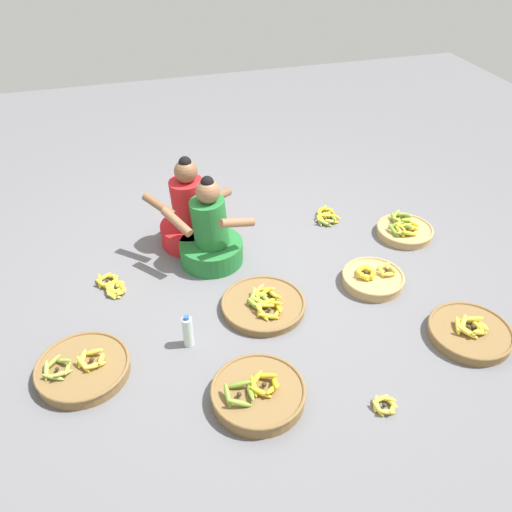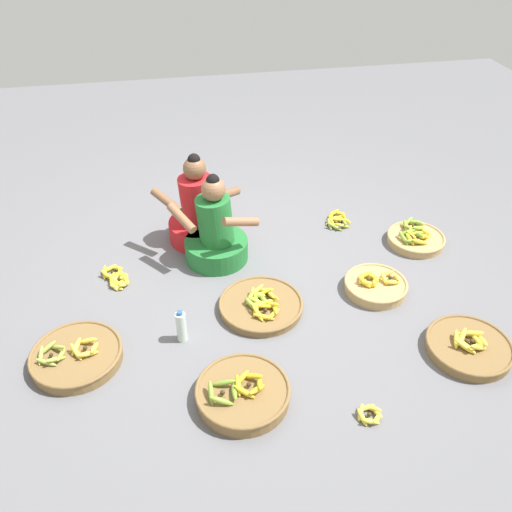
% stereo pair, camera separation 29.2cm
% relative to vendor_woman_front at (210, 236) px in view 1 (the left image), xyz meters
% --- Properties ---
extents(ground_plane, '(10.00, 10.00, 0.00)m').
position_rel_vendor_woman_front_xyz_m(ground_plane, '(0.24, -0.30, -0.25)').
color(ground_plane, slate).
extents(vendor_woman_front, '(0.71, 0.52, 0.78)m').
position_rel_vendor_woman_front_xyz_m(vendor_woman_front, '(0.00, 0.00, 0.00)').
color(vendor_woman_front, '#237233').
rests_on(vendor_woman_front, ground).
extents(vendor_woman_behind, '(0.76, 0.52, 0.81)m').
position_rel_vendor_woman_front_xyz_m(vendor_woman_behind, '(-0.11, 0.32, 0.01)').
color(vendor_woman_behind, red).
rests_on(vendor_woman_behind, ground).
extents(banana_basket_front_center, '(0.63, 0.63, 0.14)m').
position_rel_vendor_woman_front_xyz_m(banana_basket_front_center, '(0.24, -0.69, -0.21)').
color(banana_basket_front_center, brown).
rests_on(banana_basket_front_center, ground).
extents(banana_basket_mid_right, '(0.59, 0.59, 0.18)m').
position_rel_vendor_woman_front_xyz_m(banana_basket_mid_right, '(-0.03, -1.48, -0.19)').
color(banana_basket_mid_right, brown).
rests_on(banana_basket_mid_right, ground).
extents(banana_basket_back_left, '(0.61, 0.61, 0.16)m').
position_rel_vendor_woman_front_xyz_m(banana_basket_back_left, '(-1.06, -0.97, -0.20)').
color(banana_basket_back_left, brown).
rests_on(banana_basket_back_left, ground).
extents(banana_basket_near_vendor, '(0.49, 0.49, 0.15)m').
position_rel_vendor_woman_front_xyz_m(banana_basket_near_vendor, '(1.15, -0.65, -0.20)').
color(banana_basket_near_vendor, tan).
rests_on(banana_basket_near_vendor, ground).
extents(banana_basket_back_right, '(0.49, 0.49, 0.15)m').
position_rel_vendor_woman_front_xyz_m(banana_basket_back_right, '(1.72, -0.10, -0.20)').
color(banana_basket_back_right, tan).
rests_on(banana_basket_back_right, ground).
extents(banana_basket_mid_left, '(0.58, 0.58, 0.15)m').
position_rel_vendor_woman_front_xyz_m(banana_basket_mid_left, '(1.54, -1.37, -0.20)').
color(banana_basket_mid_left, brown).
rests_on(banana_basket_mid_left, ground).
extents(loose_bananas_back_center, '(0.24, 0.32, 0.09)m').
position_rel_vendor_woman_front_xyz_m(loose_bananas_back_center, '(1.16, 0.34, -0.22)').
color(loose_bananas_back_center, gold).
rests_on(loose_bananas_back_center, ground).
extents(loose_bananas_front_right, '(0.24, 0.33, 0.09)m').
position_rel_vendor_woman_front_xyz_m(loose_bananas_front_right, '(-0.82, -0.15, -0.22)').
color(loose_bananas_front_right, yellow).
rests_on(loose_bananas_front_right, ground).
extents(loose_bananas_front_left, '(0.17, 0.18, 0.07)m').
position_rel_vendor_woman_front_xyz_m(loose_bananas_front_left, '(0.69, -1.75, -0.22)').
color(loose_bananas_front_left, yellow).
rests_on(loose_bananas_front_left, ground).
extents(water_bottle, '(0.07, 0.07, 0.26)m').
position_rel_vendor_woman_front_xyz_m(water_bottle, '(-0.36, -0.89, -0.13)').
color(water_bottle, silver).
rests_on(water_bottle, ground).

